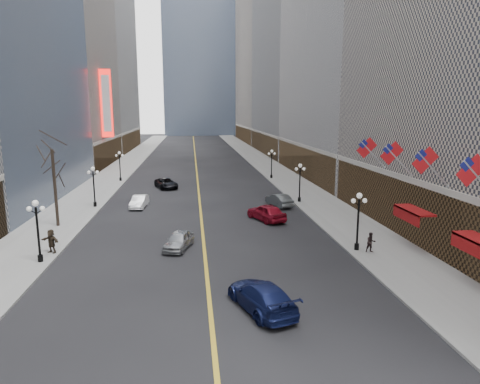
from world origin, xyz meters
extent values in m
cube|color=gray|center=(14.00, 70.00, 0.07)|extent=(6.00, 230.00, 0.15)
cube|color=gray|center=(-14.00, 70.00, 0.07)|extent=(6.00, 230.00, 0.15)
cube|color=gold|center=(0.00, 80.00, 0.01)|extent=(0.25, 200.00, 0.02)
cube|color=brown|center=(18.40, 29.00, 2.60)|extent=(2.80, 41.00, 5.00)
cube|color=brown|center=(18.40, 68.00, 2.60)|extent=(2.80, 35.00, 5.00)
cube|color=gray|center=(30.00, 106.00, 24.00)|extent=(26.00, 40.00, 48.00)
cube|color=brown|center=(18.40, 106.00, 2.60)|extent=(2.80, 39.00, 5.00)
cube|color=#B2A593|center=(30.00, 149.00, 31.00)|extent=(26.00, 46.00, 62.00)
cube|color=brown|center=(18.40, 149.00, 2.60)|extent=(2.80, 45.00, 5.00)
cube|color=#B2A593|center=(-30.00, 87.00, 25.00)|extent=(26.00, 30.00, 50.00)
cube|color=brown|center=(-18.40, 87.00, 2.60)|extent=(2.80, 29.00, 5.00)
cube|color=beige|center=(-30.00, 121.00, 36.00)|extent=(26.00, 38.00, 72.00)
cube|color=brown|center=(-18.40, 121.00, 2.60)|extent=(2.80, 37.00, 5.00)
cylinder|color=black|center=(11.80, 30.00, 0.40)|extent=(0.36, 0.36, 0.50)
cylinder|color=black|center=(11.80, 30.00, 2.15)|extent=(0.16, 0.16, 4.00)
sphere|color=white|center=(11.80, 30.00, 4.45)|extent=(0.44, 0.44, 0.44)
sphere|color=white|center=(11.35, 30.00, 4.05)|extent=(0.36, 0.36, 0.36)
sphere|color=white|center=(12.25, 30.00, 4.05)|extent=(0.36, 0.36, 0.36)
cylinder|color=black|center=(11.80, 48.00, 0.40)|extent=(0.36, 0.36, 0.50)
cylinder|color=black|center=(11.80, 48.00, 2.15)|extent=(0.16, 0.16, 4.00)
sphere|color=white|center=(11.80, 48.00, 4.45)|extent=(0.44, 0.44, 0.44)
sphere|color=white|center=(11.35, 48.00, 4.05)|extent=(0.36, 0.36, 0.36)
sphere|color=white|center=(12.25, 48.00, 4.05)|extent=(0.36, 0.36, 0.36)
cylinder|color=black|center=(11.80, 66.00, 0.40)|extent=(0.36, 0.36, 0.50)
cylinder|color=black|center=(11.80, 66.00, 2.15)|extent=(0.16, 0.16, 4.00)
sphere|color=white|center=(11.80, 66.00, 4.45)|extent=(0.44, 0.44, 0.44)
sphere|color=white|center=(11.35, 66.00, 4.05)|extent=(0.36, 0.36, 0.36)
sphere|color=white|center=(12.25, 66.00, 4.05)|extent=(0.36, 0.36, 0.36)
cylinder|color=black|center=(-11.80, 30.00, 0.40)|extent=(0.36, 0.36, 0.50)
cylinder|color=black|center=(-11.80, 30.00, 2.15)|extent=(0.16, 0.16, 4.00)
sphere|color=white|center=(-11.80, 30.00, 4.45)|extent=(0.44, 0.44, 0.44)
sphere|color=white|center=(-12.25, 30.00, 4.05)|extent=(0.36, 0.36, 0.36)
sphere|color=white|center=(-11.35, 30.00, 4.05)|extent=(0.36, 0.36, 0.36)
cylinder|color=black|center=(-11.80, 48.00, 0.40)|extent=(0.36, 0.36, 0.50)
cylinder|color=black|center=(-11.80, 48.00, 2.15)|extent=(0.16, 0.16, 4.00)
sphere|color=white|center=(-11.80, 48.00, 4.45)|extent=(0.44, 0.44, 0.44)
sphere|color=white|center=(-12.25, 48.00, 4.05)|extent=(0.36, 0.36, 0.36)
sphere|color=white|center=(-11.35, 48.00, 4.05)|extent=(0.36, 0.36, 0.36)
cylinder|color=black|center=(-11.80, 66.00, 0.40)|extent=(0.36, 0.36, 0.50)
cylinder|color=black|center=(-11.80, 66.00, 2.15)|extent=(0.16, 0.16, 4.00)
sphere|color=white|center=(-11.80, 66.00, 4.45)|extent=(0.44, 0.44, 0.44)
sphere|color=white|center=(-12.25, 66.00, 4.05)|extent=(0.36, 0.36, 0.36)
sphere|color=white|center=(-11.35, 66.00, 4.05)|extent=(0.36, 0.36, 0.36)
cube|color=red|center=(15.15, 22.00, 7.45)|extent=(1.94, 0.04, 1.94)
cube|color=navy|center=(14.80, 22.00, 7.80)|extent=(0.88, 0.06, 0.88)
cylinder|color=#B2B2B7|center=(15.80, 27.00, 6.80)|extent=(2.49, 0.12, 2.49)
cube|color=red|center=(15.15, 27.00, 7.45)|extent=(1.94, 0.04, 1.94)
cube|color=navy|center=(14.80, 27.00, 7.80)|extent=(0.88, 0.06, 0.88)
cylinder|color=#B2B2B7|center=(15.80, 32.00, 6.80)|extent=(2.49, 0.12, 2.49)
cube|color=red|center=(15.15, 32.00, 7.45)|extent=(1.94, 0.04, 1.94)
cube|color=navy|center=(14.80, 32.00, 7.80)|extent=(0.88, 0.06, 0.88)
cylinder|color=#B2B2B7|center=(15.80, 37.00, 6.80)|extent=(2.49, 0.12, 2.49)
cube|color=red|center=(15.15, 37.00, 7.45)|extent=(1.94, 0.04, 1.94)
cube|color=navy|center=(14.80, 37.00, 7.80)|extent=(0.88, 0.06, 0.88)
cube|color=maroon|center=(15.65, 22.00, 2.80)|extent=(0.10, 4.00, 0.90)
cube|color=maroon|center=(16.30, 30.00, 3.20)|extent=(1.40, 4.00, 0.15)
cube|color=maroon|center=(15.65, 30.00, 2.80)|extent=(0.10, 4.00, 0.90)
cube|color=red|center=(-15.90, 80.00, 12.00)|extent=(2.00, 0.50, 12.00)
cube|color=white|center=(-15.85, 80.00, 12.00)|extent=(1.40, 0.55, 10.00)
cylinder|color=#2D231C|center=(-13.50, 40.00, 3.75)|extent=(0.28, 0.28, 7.20)
imported|color=#9EA1A5|center=(-2.00, 32.24, 0.70)|extent=(2.77, 4.40, 1.40)
imported|color=white|center=(-6.83, 47.47, 0.69)|extent=(1.85, 4.30, 1.38)
imported|color=black|center=(-4.48, 59.52, 0.70)|extent=(3.89, 5.56, 1.41)
imported|color=#141C4D|center=(2.82, 21.08, 0.79)|extent=(3.82, 5.86, 1.58)
imported|color=maroon|center=(6.45, 40.23, 0.84)|extent=(3.78, 5.34, 1.69)
imported|color=#53595C|center=(9.00, 46.36, 0.73)|extent=(2.73, 4.67, 1.45)
imported|color=black|center=(12.63, 29.30, 0.93)|extent=(0.76, 0.42, 1.56)
imported|color=#2C2318|center=(-11.60, 31.95, 1.06)|extent=(1.71, 1.27, 1.83)
camera|label=1|loc=(-0.84, -0.65, 10.86)|focal=32.00mm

